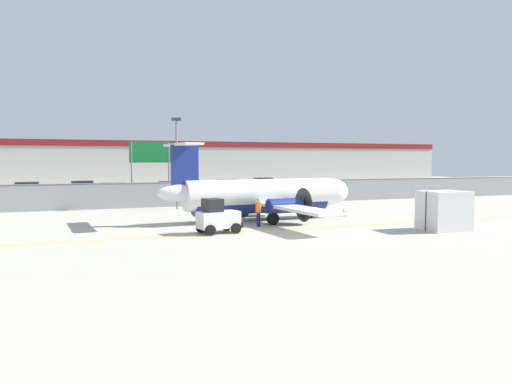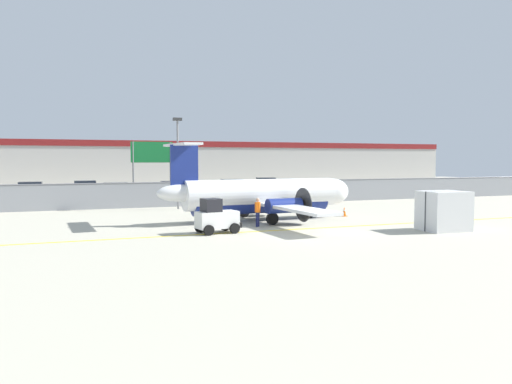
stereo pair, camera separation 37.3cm
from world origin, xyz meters
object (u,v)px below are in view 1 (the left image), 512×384
at_px(parked_car_1, 81,188).
at_px(parked_car_4, 212,187).
at_px(commuter_airplane, 265,196).
at_px(parked_car_7, 316,185).
at_px(apron_light_pole, 177,155).
at_px(traffic_cone_near_left, 322,211).
at_px(ground_crew_worker, 258,211).
at_px(cargo_container, 444,211).
at_px(baggage_tug, 218,217).
at_px(parked_car_5, 230,186).
at_px(traffic_cone_near_right, 344,212).
at_px(highway_sign, 150,157).
at_px(parked_car_0, 26,190).
at_px(parked_car_3, 168,189).
at_px(parked_car_6, 264,184).
at_px(parked_car_2, 116,191).

xyz_separation_m(parked_car_1, parked_car_4, (13.50, -3.66, 0.00)).
bearing_deg(parked_car_1, commuter_airplane, 111.11).
xyz_separation_m(parked_car_4, parked_car_7, (12.81, -0.20, 0.00)).
xyz_separation_m(commuter_airplane, apron_light_pole, (-3.71, 9.43, 2.70)).
bearing_deg(traffic_cone_near_left, ground_crew_worker, -149.40).
xyz_separation_m(cargo_container, apron_light_pole, (-11.34, 17.25, 3.20)).
relative_size(commuter_airplane, parked_car_7, 3.79).
bearing_deg(parked_car_1, cargo_container, 117.44).
bearing_deg(baggage_tug, apron_light_pole, 78.33).
bearing_deg(parked_car_7, parked_car_5, 169.96).
bearing_deg(baggage_tug, ground_crew_worker, 20.54).
relative_size(commuter_airplane, traffic_cone_near_left, 25.11).
xyz_separation_m(ground_crew_worker, traffic_cone_near_left, (6.32, 3.74, -0.64)).
relative_size(traffic_cone_near_right, highway_sign, 0.12).
relative_size(parked_car_4, highway_sign, 0.79).
distance_m(traffic_cone_near_left, parked_car_0, 31.97).
bearing_deg(parked_car_3, commuter_airplane, 98.86).
xyz_separation_m(traffic_cone_near_right, parked_car_3, (-7.87, 22.14, 0.58)).
bearing_deg(parked_car_7, apron_light_pole, -144.45).
xyz_separation_m(commuter_airplane, parked_car_4, (3.16, 23.01, -0.71)).
relative_size(baggage_tug, cargo_container, 0.99).
distance_m(parked_car_0, parked_car_1, 5.40).
bearing_deg(parked_car_0, parked_car_4, 173.23).
height_order(commuter_airplane, traffic_cone_near_left, commuter_airplane).
distance_m(parked_car_6, parked_car_7, 7.12).
bearing_deg(apron_light_pole, parked_car_0, 126.38).
distance_m(commuter_airplane, parked_car_4, 23.23).
height_order(parked_car_0, parked_car_6, same).
distance_m(parked_car_7, apron_light_pole, 24.03).
height_order(parked_car_6, highway_sign, highway_sign).
xyz_separation_m(cargo_container, parked_car_5, (-1.76, 32.65, -0.21)).
bearing_deg(ground_crew_worker, traffic_cone_near_left, 70.26).
height_order(baggage_tug, parked_car_1, baggage_tug).
bearing_deg(highway_sign, traffic_cone_near_left, -51.88).
bearing_deg(parked_car_7, parked_car_4, -179.57).
bearing_deg(parked_car_0, parked_car_1, -167.83).
bearing_deg(parked_car_3, parked_car_6, -151.47).
height_order(ground_crew_worker, traffic_cone_near_right, ground_crew_worker).
relative_size(traffic_cone_near_left, highway_sign, 0.12).
distance_m(ground_crew_worker, highway_sign, 17.03).
bearing_deg(ground_crew_worker, commuter_airplane, 100.15).
distance_m(parked_car_2, parked_car_3, 5.74).
xyz_separation_m(baggage_tug, traffic_cone_near_right, (10.59, 4.55, -0.54)).
bearing_deg(traffic_cone_near_left, baggage_tug, -149.96).
relative_size(traffic_cone_near_left, parked_car_4, 0.15).
height_order(parked_car_1, parked_car_2, same).
distance_m(commuter_airplane, baggage_tug, 6.30).
bearing_deg(parked_car_5, commuter_airplane, -106.99).
distance_m(parked_car_0, parked_car_6, 27.36).
bearing_deg(parked_car_2, parked_car_6, 16.35).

